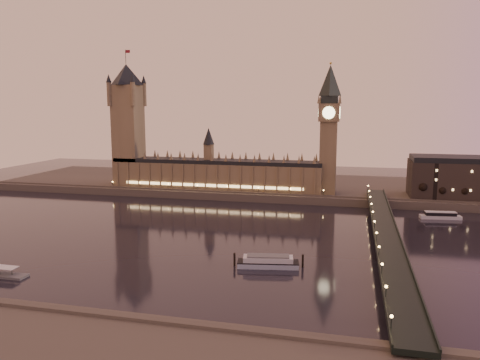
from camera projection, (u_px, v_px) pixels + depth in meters
The scene contains 11 objects.
ground at pixel (223, 236), 276.24m from camera, with size 700.00×700.00×0.00m, color black.
far_embankment at pixel (303, 187), 427.28m from camera, with size 560.00×130.00×6.00m, color #423D35.
palace_of_westminster at pixel (216, 171), 398.39m from camera, with size 180.00×26.62×52.00m.
victoria_tower at pixel (128, 118), 410.12m from camera, with size 31.68×31.68×118.00m.
big_ben at pixel (329, 122), 370.02m from camera, with size 17.68×17.68×104.00m.
westminster_bridge at pixel (385, 237), 254.14m from camera, with size 13.20×260.00×15.30m.
bare_tree_0 at pixel (423, 189), 349.62m from camera, with size 5.46×5.46×11.10m.
bare_tree_1 at pixel (445, 190), 346.16m from camera, with size 5.46×5.46×11.10m.
bare_tree_2 at pixel (466, 191), 342.70m from camera, with size 5.46×5.46×11.10m.
cruise_boat_b at pixel (440, 216), 318.28m from camera, with size 27.31×9.80×4.93m.
moored_barge at pixel (268, 262), 222.14m from camera, with size 33.09×12.89×6.15m.
Camera 1 is at (72.90, -257.91, 75.35)m, focal length 35.00 mm.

